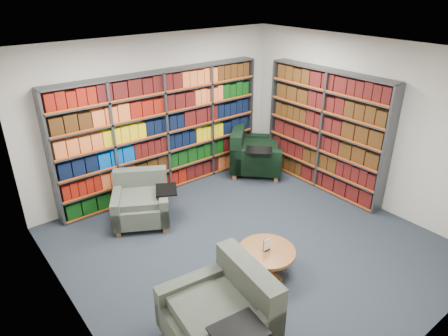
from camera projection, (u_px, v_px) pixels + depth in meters
room_shell at (251, 160)px, 5.40m from camera, size 5.02×5.02×2.82m
bookshelf_back at (164, 133)px, 7.19m from camera, size 4.00×0.28×2.20m
bookshelf_right at (325, 131)px, 7.26m from camera, size 0.28×2.50×2.20m
chair_teal_left at (142, 202)px, 6.52m from camera, size 1.19×1.19×0.79m
chair_green_right at (252, 154)px, 8.13m from camera, size 1.42×1.42×0.91m
chair_teal_front at (226, 315)px, 4.26m from camera, size 1.12×1.25×0.92m
coffee_table at (267, 255)px, 5.32m from camera, size 0.77×0.77×0.54m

